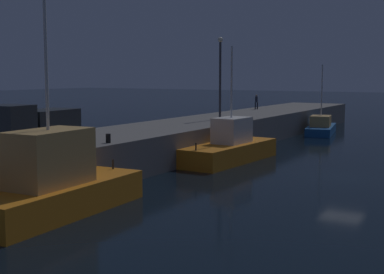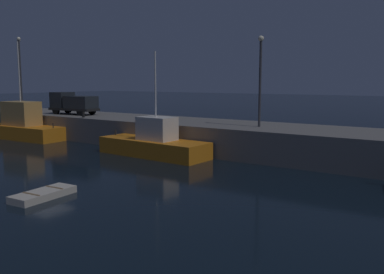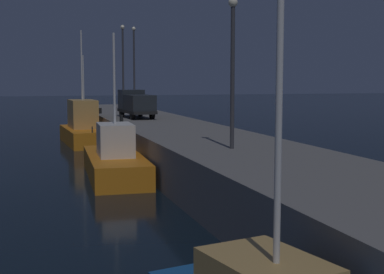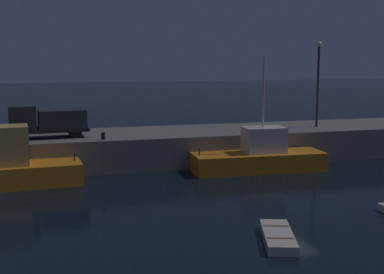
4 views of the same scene
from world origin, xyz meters
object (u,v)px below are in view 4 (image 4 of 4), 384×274
Objects in this scene: fishing_boat_blue at (259,157)px; utility_truck at (46,121)px; lamp_post_central at (318,77)px; bollard_central at (103,136)px; rowboat_white_mid at (278,237)px; fishing_boat_orange at (3,166)px.

utility_truck is at bearing 164.04° from fishing_boat_blue.
lamp_post_central is 1.21× the size of utility_truck.
rowboat_white_mid is at bearing -70.13° from bollard_central.
fishing_boat_orange is 18.88× the size of bollard_central.
fishing_boat_orange reaches higher than utility_truck.
fishing_boat_blue is at bearing -147.63° from lamp_post_central.
lamp_post_central reaches higher than fishing_boat_blue.
rowboat_white_mid is (-5.04, -13.80, -0.80)m from fishing_boat_blue.
fishing_boat_orange is 1.71× the size of utility_truck.
fishing_boat_blue is at bearing -11.80° from bollard_central.
fishing_boat_blue is at bearing 69.92° from rowboat_white_mid.
fishing_boat_orange is 7.02m from bollard_central.
fishing_boat_blue is 17.38m from fishing_boat_orange.
fishing_boat_orange reaches higher than bollard_central.
rowboat_white_mid is (12.33, -13.82, -1.15)m from fishing_boat_orange.
lamp_post_central reaches higher than utility_truck.
fishing_boat_blue reaches higher than bollard_central.
fishing_boat_blue is 1.38× the size of lamp_post_central.
fishing_boat_blue is 0.97× the size of fishing_boat_orange.
utility_truck is (-14.64, 4.19, 2.63)m from fishing_boat_blue.
fishing_boat_blue reaches higher than utility_truck.
rowboat_white_mid is at bearing -110.08° from fishing_boat_blue.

